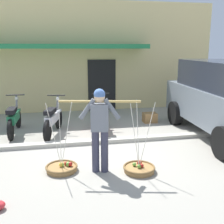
% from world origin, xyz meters
% --- Properties ---
extents(ground_plane, '(90.00, 90.00, 0.00)m').
position_xyz_m(ground_plane, '(0.00, 0.00, 0.00)').
color(ground_plane, '#9E998C').
extents(sidewalk_curb, '(20.00, 0.24, 0.10)m').
position_xyz_m(sidewalk_curb, '(0.00, 0.70, 0.05)').
color(sidewalk_curb, '#BAB4A5').
rests_on(sidewalk_curb, ground).
extents(fruit_vendor, '(1.55, 0.39, 1.70)m').
position_xyz_m(fruit_vendor, '(-0.32, -0.97, 0.98)').
color(fruit_vendor, '#38384C').
rests_on(fruit_vendor, ground).
extents(fruit_basket_left_side, '(0.65, 0.65, 1.45)m').
position_xyz_m(fruit_basket_left_side, '(0.45, -1.14, 0.07)').
color(fruit_basket_left_side, '#9E7542').
rests_on(fruit_basket_left_side, ground).
extents(fruit_basket_right_side, '(0.65, 0.65, 1.45)m').
position_xyz_m(fruit_basket_right_side, '(-1.08, -0.80, 0.08)').
color(fruit_basket_right_side, '#9E7542').
rests_on(fruit_basket_right_side, ground).
extents(motorcycle_nearest_shop, '(0.54, 1.82, 1.09)m').
position_xyz_m(motorcycle_nearest_shop, '(-2.37, 1.97, 0.45)').
color(motorcycle_nearest_shop, black).
rests_on(motorcycle_nearest_shop, ground).
extents(motorcycle_second_in_row, '(0.64, 1.78, 1.09)m').
position_xyz_m(motorcycle_second_in_row, '(-1.27, 1.67, 0.45)').
color(motorcycle_second_in_row, black).
rests_on(motorcycle_second_in_row, ground).
extents(motorcycle_third_in_row, '(0.54, 1.82, 1.09)m').
position_xyz_m(motorcycle_third_in_row, '(0.15, 1.72, 0.45)').
color(motorcycle_third_in_row, black).
rests_on(motorcycle_third_in_row, ground).
extents(storefront_building, '(13.00, 6.00, 4.20)m').
position_xyz_m(storefront_building, '(-1.32, 7.11, 2.10)').
color(storefront_building, '#DBC684').
rests_on(storefront_building, ground).
extents(wooden_crate, '(0.44, 0.36, 0.32)m').
position_xyz_m(wooden_crate, '(1.90, 2.41, 0.16)').
color(wooden_crate, olive).
rests_on(wooden_crate, ground).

